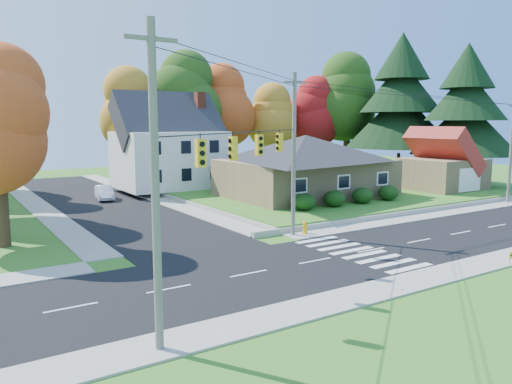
# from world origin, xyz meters

# --- Properties ---
(ground) EXTENTS (120.00, 120.00, 0.00)m
(ground) POSITION_xyz_m (0.00, 0.00, 0.00)
(ground) COLOR #3D7923
(road_main) EXTENTS (90.00, 8.00, 0.02)m
(road_main) POSITION_xyz_m (0.00, 0.00, 0.01)
(road_main) COLOR black
(road_main) RESTS_ON ground
(road_cross) EXTENTS (8.00, 44.00, 0.02)m
(road_cross) POSITION_xyz_m (-8.00, 26.00, 0.01)
(road_cross) COLOR black
(road_cross) RESTS_ON ground
(sidewalk_north) EXTENTS (90.00, 2.00, 0.08)m
(sidewalk_north) POSITION_xyz_m (0.00, 5.00, 0.04)
(sidewalk_north) COLOR #9C9A90
(sidewalk_north) RESTS_ON ground
(sidewalk_south) EXTENTS (90.00, 2.00, 0.08)m
(sidewalk_south) POSITION_xyz_m (0.00, -5.00, 0.04)
(sidewalk_south) COLOR #9C9A90
(sidewalk_south) RESTS_ON ground
(lawn) EXTENTS (30.00, 30.00, 0.50)m
(lawn) POSITION_xyz_m (13.00, 21.00, 0.25)
(lawn) COLOR #3D7923
(lawn) RESTS_ON ground
(ranch_house) EXTENTS (14.60, 10.60, 5.40)m
(ranch_house) POSITION_xyz_m (8.00, 16.00, 3.27)
(ranch_house) COLOR tan
(ranch_house) RESTS_ON lawn
(colonial_house) EXTENTS (10.40, 8.40, 9.60)m
(colonial_house) POSITION_xyz_m (0.04, 28.00, 4.58)
(colonial_house) COLOR silver
(colonial_house) RESTS_ON lawn
(garage) EXTENTS (7.30, 6.30, 4.60)m
(garage) POSITION_xyz_m (22.00, 11.99, 2.84)
(garage) COLOR tan
(garage) RESTS_ON lawn
(hedge_row) EXTENTS (10.70, 1.70, 1.27)m
(hedge_row) POSITION_xyz_m (7.50, 9.80, 1.14)
(hedge_row) COLOR #163A10
(hedge_row) RESTS_ON lawn
(traffic_infrastructure) EXTENTS (38.10, 10.66, 10.00)m
(traffic_infrastructure) POSITION_xyz_m (-0.15, 1.35, 5.15)
(traffic_infrastructure) COLOR #666059
(traffic_infrastructure) RESTS_ON ground
(tree_lot_0) EXTENTS (6.72, 6.72, 12.51)m
(tree_lot_0) POSITION_xyz_m (-2.00, 34.00, 8.31)
(tree_lot_0) COLOR #3F2A19
(tree_lot_0) RESTS_ON lawn
(tree_lot_1) EXTENTS (7.84, 7.84, 14.60)m
(tree_lot_1) POSITION_xyz_m (4.00, 33.00, 9.61)
(tree_lot_1) COLOR #3F2A19
(tree_lot_1) RESTS_ON lawn
(tree_lot_2) EXTENTS (7.28, 7.28, 13.56)m
(tree_lot_2) POSITION_xyz_m (10.00, 34.00, 8.96)
(tree_lot_2) COLOR #3F2A19
(tree_lot_2) RESTS_ON lawn
(tree_lot_3) EXTENTS (6.16, 6.16, 11.47)m
(tree_lot_3) POSITION_xyz_m (16.00, 33.00, 7.65)
(tree_lot_3) COLOR #3F2A19
(tree_lot_3) RESTS_ON lawn
(tree_lot_4) EXTENTS (6.72, 6.72, 12.51)m
(tree_lot_4) POSITION_xyz_m (22.00, 32.00, 8.31)
(tree_lot_4) COLOR #3F2A19
(tree_lot_4) RESTS_ON lawn
(tree_lot_5) EXTENTS (8.40, 8.40, 15.64)m
(tree_lot_5) POSITION_xyz_m (26.00, 30.00, 10.27)
(tree_lot_5) COLOR #3F2A19
(tree_lot_5) RESTS_ON lawn
(conifer_east_a) EXTENTS (12.80, 12.80, 16.96)m
(conifer_east_a) POSITION_xyz_m (27.00, 22.00, 9.39)
(conifer_east_a) COLOR #3F2A19
(conifer_east_a) RESTS_ON lawn
(conifer_east_b) EXTENTS (11.20, 11.20, 14.84)m
(conifer_east_b) POSITION_xyz_m (28.00, 14.00, 8.28)
(conifer_east_b) COLOR #3F2A19
(conifer_east_b) RESTS_ON lawn
(white_car) EXTENTS (2.00, 4.10, 1.29)m
(white_car) POSITION_xyz_m (-7.23, 26.15, 0.67)
(white_car) COLOR silver
(white_car) RESTS_ON road_cross
(fire_hydrant) EXTENTS (0.48, 0.38, 0.85)m
(fire_hydrant) POSITION_xyz_m (-0.65, 5.06, 0.41)
(fire_hydrant) COLOR #E0A104
(fire_hydrant) RESTS_ON ground
(yard_sign) EXTENTS (0.54, 0.07, 0.68)m
(yard_sign) POSITION_xyz_m (3.81, -5.80, 0.48)
(yard_sign) COLOR black
(yard_sign) RESTS_ON ground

